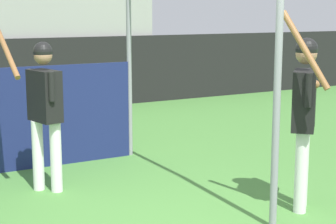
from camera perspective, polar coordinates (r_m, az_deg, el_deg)
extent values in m
cube|color=navy|center=(12.10, -15.19, 7.55)|extent=(0.45, 0.40, 0.10)
cube|color=navy|center=(12.27, -15.45, 8.65)|extent=(0.45, 0.06, 0.40)
cube|color=navy|center=(12.25, -12.68, 7.69)|extent=(0.45, 0.40, 0.10)
cube|color=navy|center=(12.42, -12.97, 8.77)|extent=(0.45, 0.06, 0.40)
cube|color=navy|center=(12.42, -10.23, 7.80)|extent=(0.45, 0.40, 0.10)
cube|color=navy|center=(12.58, -10.54, 8.87)|extent=(0.45, 0.06, 0.40)
cube|color=navy|center=(12.61, -7.85, 7.90)|extent=(0.45, 0.40, 0.10)
cube|color=navy|center=(12.77, -8.17, 8.96)|extent=(0.45, 0.06, 0.40)
cube|color=navy|center=(12.82, -5.54, 7.99)|extent=(0.45, 0.40, 0.10)
cube|color=navy|center=(12.98, -5.88, 9.02)|extent=(0.45, 0.06, 0.40)
cube|color=navy|center=(12.87, -16.17, 9.43)|extent=(0.45, 0.40, 0.10)
cube|color=navy|center=(13.05, -16.41, 10.43)|extent=(0.45, 0.06, 0.40)
cube|color=navy|center=(13.01, -13.78, 9.54)|extent=(0.45, 0.40, 0.10)
cube|color=navy|center=(13.18, -14.04, 10.53)|extent=(0.45, 0.06, 0.40)
cube|color=navy|center=(13.17, -11.45, 9.63)|extent=(0.45, 0.40, 0.10)
cube|color=navy|center=(13.34, -11.73, 10.62)|extent=(0.45, 0.06, 0.40)
cube|color=navy|center=(13.35, -9.17, 9.71)|extent=(0.45, 0.40, 0.10)
cube|color=navy|center=(13.52, -9.47, 10.68)|extent=(0.45, 0.06, 0.40)
cube|color=navy|center=(13.55, -6.96, 9.77)|extent=(0.45, 0.40, 0.10)
cube|color=navy|center=(13.72, -7.27, 10.73)|extent=(0.45, 0.06, 0.40)
cylinder|color=gray|center=(5.23, 11.08, 3.51)|extent=(0.07, 0.07, 2.90)
cylinder|color=gray|center=(7.90, -3.98, 5.88)|extent=(0.07, 0.07, 2.90)
cube|color=navy|center=(7.41, -16.10, -0.84)|extent=(3.42, 0.03, 1.35)
cylinder|color=white|center=(6.53, -11.32, -4.49)|extent=(0.16, 0.16, 0.82)
cylinder|color=white|center=(6.63, -13.07, -4.32)|extent=(0.16, 0.16, 0.82)
cube|color=black|center=(6.44, -12.43, 1.62)|extent=(0.31, 0.47, 0.58)
sphere|color=#A37556|center=(6.39, -12.59, 5.62)|extent=(0.20, 0.20, 0.20)
sphere|color=black|center=(6.39, -12.61, 6.03)|extent=(0.21, 0.21, 0.21)
cylinder|color=black|center=(6.21, -11.76, 2.54)|extent=(0.08, 0.08, 0.32)
cylinder|color=black|center=(6.60, -13.76, 2.91)|extent=(0.08, 0.08, 0.32)
cylinder|color=brown|center=(6.48, -16.03, 5.84)|extent=(0.09, 0.74, 0.54)
sphere|color=brown|center=(6.60, -12.97, 3.90)|extent=(0.08, 0.08, 0.08)
cylinder|color=white|center=(6.11, 13.47, -5.43)|extent=(0.18, 0.18, 0.85)
cylinder|color=white|center=(5.90, 13.37, -5.98)|extent=(0.18, 0.18, 0.85)
cube|color=black|center=(5.85, 13.72, 1.18)|extent=(0.50, 0.49, 0.60)
sphere|color=#A37556|center=(5.80, 13.91, 5.76)|extent=(0.21, 0.21, 0.21)
sphere|color=black|center=(5.79, 13.93, 6.24)|extent=(0.22, 0.22, 0.22)
cylinder|color=black|center=(6.08, 14.25, 2.79)|extent=(0.10, 0.10, 0.33)
cylinder|color=black|center=(5.58, 14.07, 2.15)|extent=(0.10, 0.10, 0.33)
cylinder|color=brown|center=(5.43, 13.75, 6.16)|extent=(0.24, 0.53, 0.73)
sphere|color=brown|center=(5.68, 14.74, 2.73)|extent=(0.08, 0.08, 0.08)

